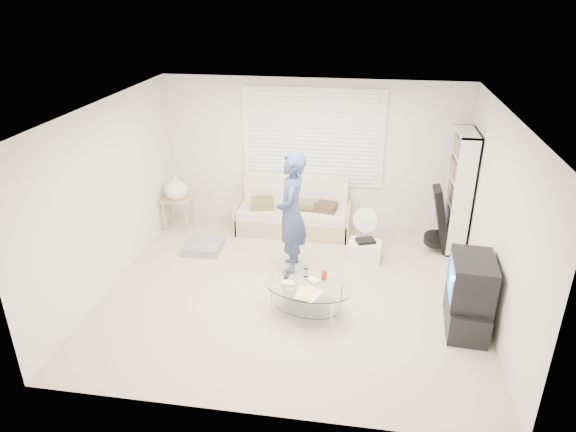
% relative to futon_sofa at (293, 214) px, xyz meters
% --- Properties ---
extents(ground, '(5.00, 5.00, 0.00)m').
position_rel_futon_sofa_xyz_m(ground, '(0.27, -1.87, -0.30)').
color(ground, '#BDAD93').
rests_on(ground, ground).
extents(room_shell, '(5.02, 4.52, 2.51)m').
position_rel_futon_sofa_xyz_m(room_shell, '(0.27, -1.39, 1.32)').
color(room_shell, silver).
rests_on(room_shell, ground).
extents(window_blinds, '(2.32, 0.08, 1.62)m').
position_rel_futon_sofa_xyz_m(window_blinds, '(0.27, 0.33, 1.25)').
color(window_blinds, silver).
rests_on(window_blinds, ground).
extents(futon_sofa, '(1.90, 0.77, 0.93)m').
position_rel_futon_sofa_xyz_m(futon_sofa, '(0.00, 0.00, 0.00)').
color(futon_sofa, tan).
rests_on(futon_sofa, ground).
extents(grey_floor_pillow, '(0.56, 0.56, 0.12)m').
position_rel_futon_sofa_xyz_m(grey_floor_pillow, '(-1.29, -0.92, -0.24)').
color(grey_floor_pillow, gray).
rests_on(grey_floor_pillow, ground).
extents(side_table, '(0.49, 0.39, 0.97)m').
position_rel_futon_sofa_xyz_m(side_table, '(-1.95, -0.20, 0.41)').
color(side_table, tan).
rests_on(side_table, ground).
extents(bookshelf, '(0.30, 0.79, 1.88)m').
position_rel_futon_sofa_xyz_m(bookshelf, '(2.59, -0.16, 0.64)').
color(bookshelf, white).
rests_on(bookshelf, ground).
extents(guitar_case, '(0.40, 0.39, 1.04)m').
position_rel_futon_sofa_xyz_m(guitar_case, '(2.34, -0.37, 0.16)').
color(guitar_case, black).
rests_on(guitar_case, ground).
extents(floor_fan, '(0.42, 0.27, 0.67)m').
position_rel_futon_sofa_xyz_m(floor_fan, '(1.20, -0.38, 0.09)').
color(floor_fan, white).
rests_on(floor_fan, ground).
extents(storage_bin, '(0.52, 0.39, 0.34)m').
position_rel_futon_sofa_xyz_m(storage_bin, '(1.22, -0.83, -0.15)').
color(storage_bin, white).
rests_on(storage_bin, ground).
extents(tv_unit, '(0.52, 0.89, 0.94)m').
position_rel_futon_sofa_xyz_m(tv_unit, '(2.46, -2.34, 0.15)').
color(tv_unit, black).
rests_on(tv_unit, ground).
extents(coffee_table, '(1.27, 0.96, 0.54)m').
position_rel_futon_sofa_xyz_m(coffee_table, '(0.52, -2.36, 0.04)').
color(coffee_table, silver).
rests_on(coffee_table, ground).
extents(standing_person, '(0.45, 0.67, 1.78)m').
position_rel_futon_sofa_xyz_m(standing_person, '(0.16, -1.27, 0.59)').
color(standing_person, navy).
rests_on(standing_person, ground).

